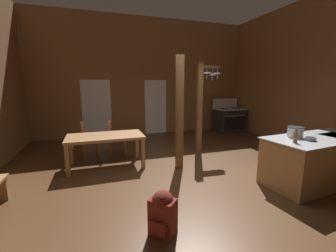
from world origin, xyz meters
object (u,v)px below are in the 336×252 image
(ladderback_chair_near_window, at_px, (88,139))
(ladderback_chair_by_post, at_px, (116,138))
(backpack, at_px, (163,212))
(mixing_bowl_on_counter, at_px, (311,139))
(bottle_tall_on_counter, at_px, (295,137))
(kitchen_island, at_px, (317,160))
(dining_table, at_px, (106,139))
(stove_range, at_px, (229,120))
(stockpot_on_counter, at_px, (295,132))

(ladderback_chair_near_window, relative_size, ladderback_chair_by_post, 1.00)
(backpack, height_order, mixing_bowl_on_counter, mixing_bowl_on_counter)
(bottle_tall_on_counter, bearing_deg, mixing_bowl_on_counter, 2.69)
(kitchen_island, relative_size, dining_table, 1.31)
(stove_range, xyz_separation_m, ladderback_chair_near_window, (-5.34, -1.49, -0.03))
(dining_table, distance_m, bottle_tall_on_counter, 3.85)
(ladderback_chair_near_window, bearing_deg, mixing_bowl_on_counter, -40.30)
(stockpot_on_counter, bearing_deg, stove_range, 70.73)
(bottle_tall_on_counter, bearing_deg, kitchen_island, 11.39)
(kitchen_island, xyz_separation_m, stove_range, (1.11, 4.59, 0.03))
(kitchen_island, bearing_deg, mixing_bowl_on_counter, -160.83)
(ladderback_chair_by_post, height_order, stockpot_on_counter, stockpot_on_counter)
(dining_table, distance_m, ladderback_chair_near_window, 1.02)
(bottle_tall_on_counter, bearing_deg, dining_table, 142.25)
(stove_range, distance_m, mixing_bowl_on_counter, 4.99)
(backpack, relative_size, bottle_tall_on_counter, 2.42)
(stove_range, relative_size, backpack, 2.21)
(stove_range, relative_size, mixing_bowl_on_counter, 7.65)
(stove_range, height_order, ladderback_chair_near_window, stove_range)
(kitchen_island, bearing_deg, stockpot_on_counter, 160.64)
(ladderback_chair_by_post, bearing_deg, ladderback_chair_near_window, 175.58)
(kitchen_island, height_order, dining_table, kitchen_island)
(backpack, xyz_separation_m, mixing_bowl_on_counter, (2.87, 0.38, 0.62))
(ladderback_chair_by_post, xyz_separation_m, stockpot_on_counter, (3.06, -2.89, 0.55))
(kitchen_island, xyz_separation_m, dining_table, (-3.82, 2.19, 0.20))
(backpack, relative_size, mixing_bowl_on_counter, 3.45)
(stove_range, bearing_deg, stockpot_on_counter, -109.27)
(ladderback_chair_near_window, xyz_separation_m, stockpot_on_counter, (3.79, -2.95, 0.55))
(mixing_bowl_on_counter, bearing_deg, ladderback_chair_near_window, 139.70)
(stove_range, relative_size, dining_table, 0.77)
(dining_table, xyz_separation_m, mixing_bowl_on_counter, (3.41, -2.33, 0.29))
(ladderback_chair_near_window, height_order, backpack, ladderback_chair_near_window)
(mixing_bowl_on_counter, bearing_deg, ladderback_chair_by_post, 134.23)
(stove_range, xyz_separation_m, bottle_tall_on_counter, (-1.90, -4.75, 0.52))
(ladderback_chair_near_window, xyz_separation_m, ladderback_chair_by_post, (0.72, -0.06, 0.00))
(kitchen_island, relative_size, ladderback_chair_near_window, 2.36)
(mixing_bowl_on_counter, height_order, bottle_tall_on_counter, bottle_tall_on_counter)
(stove_range, xyz_separation_m, stockpot_on_counter, (-1.55, -4.43, 0.52))
(dining_table, distance_m, mixing_bowl_on_counter, 4.14)
(backpack, distance_m, stockpot_on_counter, 2.99)
(dining_table, xyz_separation_m, ladderback_chair_near_window, (-0.41, 0.91, -0.20))
(stove_range, bearing_deg, mixing_bowl_on_counter, -107.74)
(stove_range, distance_m, ladderback_chair_by_post, 4.87)
(kitchen_island, distance_m, ladderback_chair_near_window, 5.24)
(bottle_tall_on_counter, bearing_deg, ladderback_chair_near_window, 136.53)
(stockpot_on_counter, bearing_deg, ladderback_chair_near_window, 142.11)
(stockpot_on_counter, bearing_deg, mixing_bowl_on_counter, -82.92)
(kitchen_island, bearing_deg, stove_range, 76.42)
(ladderback_chair_near_window, bearing_deg, backpack, -75.25)
(ladderback_chair_near_window, distance_m, backpack, 3.75)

